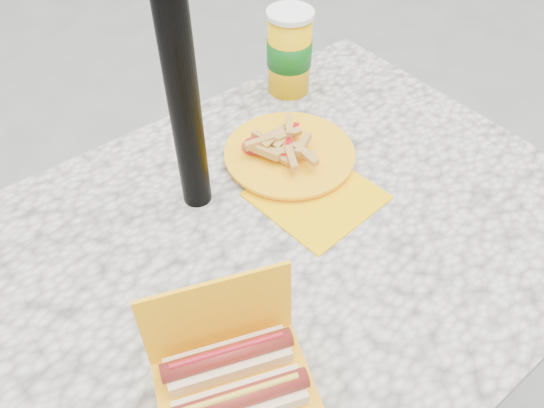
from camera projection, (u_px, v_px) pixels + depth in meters
picnic_table at (253, 291)px, 0.94m from camera, size 1.20×0.80×0.75m
umbrella_pole at (171, 11)px, 0.69m from camera, size 0.05×0.05×2.20m
hotdog_box at (234, 381)px, 0.67m from camera, size 0.23×0.20×0.16m
fries_plate at (290, 156)px, 1.01m from camera, size 0.26×0.34×0.05m
soda_cup at (289, 52)px, 1.12m from camera, size 0.10×0.10×0.18m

